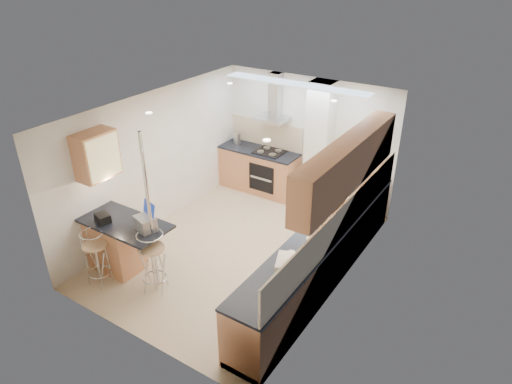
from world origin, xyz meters
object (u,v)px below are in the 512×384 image
Objects in this scene: microwave at (335,214)px; laptop at (145,223)px; bar_stool_near at (97,258)px; bar_stool_end at (153,263)px; bread_bin at (288,266)px.

microwave is 2.82m from laptop.
microwave is 1.55× the size of laptop.
bar_stool_end reaches higher than bar_stool_near.
laptop is at bearing 165.41° from bread_bin.
bread_bin is at bearing -35.29° from bar_stool_end.
bar_stool_near is 0.90m from bar_stool_end.
microwave is 0.52× the size of bar_stool_near.
bar_stool_near is at bearing -126.12° from laptop.
microwave reaches higher than laptop.
microwave is at bearing 68.88° from bread_bin.
laptop is 2.24m from bread_bin.
bread_bin is at bearing 23.89° from laptop.
bread_bin is (2.03, 0.40, 0.52)m from bar_stool_end.
bread_bin is (2.86, 0.75, 0.55)m from bar_stool_near.
laptop reaches higher than bread_bin.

